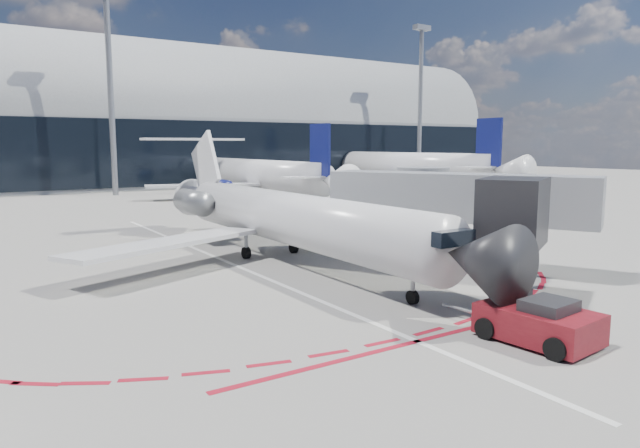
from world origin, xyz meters
TOP-DOWN VIEW (x-y plane):
  - ground at (0.00, 0.00)m, footprint 260.00×260.00m
  - apron_centerline at (0.00, 2.00)m, footprint 0.25×40.00m
  - apron_stop_bar at (0.00, -11.50)m, footprint 14.00×0.25m
  - terminal_building at (0.00, 64.97)m, footprint 150.00×24.15m
  - jet_bridge at (9.79, -3.01)m, footprint 10.03×15.20m
  - light_mast_centre at (5.00, 48.00)m, footprint 0.70×0.70m
  - light_mast_east at (55.00, 48.00)m, footprint 0.70×0.70m
  - regional_jet at (2.74, 2.10)m, footprint 23.04×28.41m
  - pushback_tug at (3.16, -13.60)m, footprint 2.63×5.58m
  - ramp_worker at (4.90, -11.17)m, footprint 0.65×0.45m
  - bg_airliner_0 at (19.21, 37.24)m, footprint 31.74×33.60m
  - bg_airliner_1 at (44.59, 39.72)m, footprint 36.37×38.51m

SIDE VIEW (x-z plane):
  - ground at x=0.00m, z-range 0.00..0.00m
  - apron_centerline at x=0.00m, z-range 0.00..0.01m
  - apron_stop_bar at x=0.00m, z-range 0.00..0.01m
  - pushback_tug at x=3.16m, z-range -0.08..1.35m
  - ramp_worker at x=4.90m, z-range 0.00..1.74m
  - regional_jet at x=2.74m, z-range -1.18..5.93m
  - jet_bridge at x=9.79m, z-range 0.56..5.46m
  - bg_airliner_0 at x=19.21m, z-range 0.00..10.27m
  - bg_airliner_1 at x=44.59m, z-range 0.00..11.77m
  - terminal_building at x=0.00m, z-range -3.48..20.52m
  - light_mast_centre at x=5.00m, z-range 0.00..25.00m
  - light_mast_east at x=55.00m, z-range 0.00..25.00m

